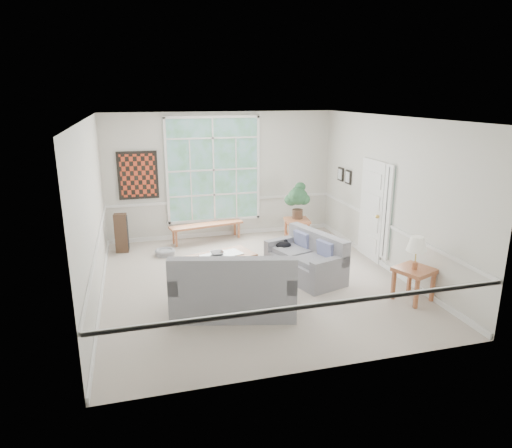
{
  "coord_description": "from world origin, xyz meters",
  "views": [
    {
      "loc": [
        -2.04,
        -7.7,
        3.4
      ],
      "look_at": [
        0.1,
        0.2,
        1.05
      ],
      "focal_mm": 32.0,
      "sensor_mm": 36.0,
      "label": 1
    }
  ],
  "objects_px": {
    "coffee_table": "(222,266)",
    "side_table": "(413,284)",
    "loveseat_front": "(234,280)",
    "loveseat_right": "(305,256)",
    "end_table": "(297,230)"
  },
  "relations": [
    {
      "from": "loveseat_front",
      "to": "coffee_table",
      "type": "xyz_separation_m",
      "value": [
        0.08,
        1.42,
        -0.3
      ]
    },
    {
      "from": "loveseat_right",
      "to": "loveseat_front",
      "type": "height_order",
      "value": "loveseat_front"
    },
    {
      "from": "coffee_table",
      "to": "side_table",
      "type": "xyz_separation_m",
      "value": [
        2.94,
        -1.83,
        0.06
      ]
    },
    {
      "from": "loveseat_front",
      "to": "end_table",
      "type": "height_order",
      "value": "loveseat_front"
    },
    {
      "from": "loveseat_front",
      "to": "end_table",
      "type": "relative_size",
      "value": 3.54
    },
    {
      "from": "loveseat_front",
      "to": "coffee_table",
      "type": "relative_size",
      "value": 1.59
    },
    {
      "from": "loveseat_right",
      "to": "side_table",
      "type": "distance_m",
      "value": 2.01
    },
    {
      "from": "coffee_table",
      "to": "loveseat_front",
      "type": "bearing_deg",
      "value": -110.01
    },
    {
      "from": "end_table",
      "to": "loveseat_right",
      "type": "bearing_deg",
      "value": -106.25
    },
    {
      "from": "coffee_table",
      "to": "end_table",
      "type": "bearing_deg",
      "value": 21.95
    },
    {
      "from": "loveseat_right",
      "to": "loveseat_front",
      "type": "distance_m",
      "value": 1.9
    },
    {
      "from": "end_table",
      "to": "side_table",
      "type": "relative_size",
      "value": 0.95
    },
    {
      "from": "loveseat_front",
      "to": "end_table",
      "type": "distance_m",
      "value": 3.86
    },
    {
      "from": "end_table",
      "to": "side_table",
      "type": "height_order",
      "value": "side_table"
    },
    {
      "from": "coffee_table",
      "to": "side_table",
      "type": "height_order",
      "value": "side_table"
    }
  ]
}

